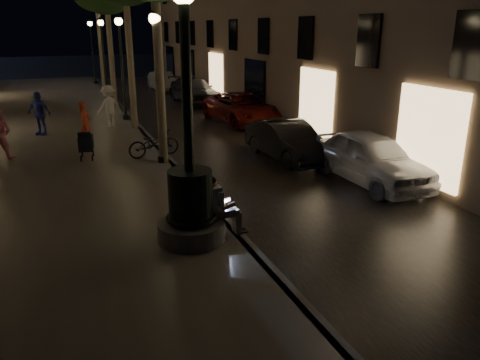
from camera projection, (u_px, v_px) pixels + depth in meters
name	position (u px, v px, depth m)	size (l,w,h in m)	color
ground	(136.00, 127.00, 21.66)	(120.00, 120.00, 0.00)	black
cobble_lane	(198.00, 122.00, 22.70)	(6.00, 45.00, 0.02)	black
promenade	(43.00, 131.00, 20.25)	(8.00, 45.00, 0.20)	#605B55
curb_strip	(136.00, 125.00, 21.63)	(0.25, 45.00, 0.20)	#59595B
fountain_lamppost	(190.00, 194.00, 9.44)	(1.40, 1.40, 5.21)	#59595B
seated_man_laptop	(219.00, 204.00, 9.75)	(0.95, 0.32, 1.32)	gray
lamp_curb_a	(157.00, 67.00, 14.36)	(0.36, 0.36, 4.81)	black
lamp_curb_b	(121.00, 54.00, 21.44)	(0.36, 0.36, 4.81)	black
lamp_curb_c	(103.00, 47.00, 28.51)	(0.36, 0.36, 4.81)	black
lamp_curb_d	(92.00, 43.00, 35.59)	(0.36, 0.36, 4.81)	black
stroller	(86.00, 143.00, 15.49)	(0.54, 1.08, 1.09)	black
car_front	(371.00, 158.00, 13.77)	(1.77, 4.39, 1.50)	#98989F
car_second	(288.00, 140.00, 16.20)	(1.42, 4.06, 1.34)	black
car_third	(242.00, 108.00, 22.37)	(2.35, 5.09, 1.41)	maroon
car_rear	(194.00, 91.00, 28.38)	(2.04, 5.02, 1.46)	#313237
car_fifth	(162.00, 81.00, 33.80)	(1.40, 4.01, 1.32)	gray
pedestrian_red	(85.00, 124.00, 17.29)	(0.59, 0.39, 1.62)	#BD4025
pedestrian_white	(109.00, 106.00, 20.43)	(1.17, 0.68, 1.82)	silver
pedestrian_blue	(39.00, 113.00, 18.93)	(1.03, 0.43, 1.76)	#293496
bicycle	(154.00, 143.00, 15.82)	(0.62, 1.79, 0.94)	black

